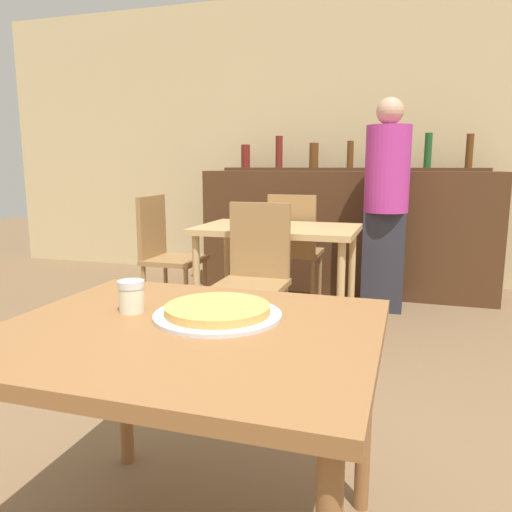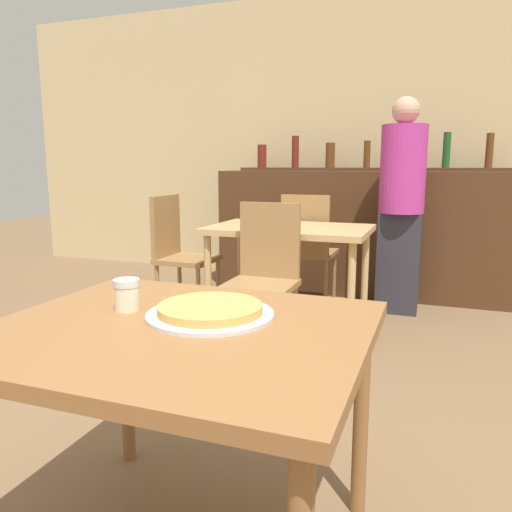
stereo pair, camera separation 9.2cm
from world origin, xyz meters
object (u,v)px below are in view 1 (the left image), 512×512
object	(u,v)px
chair_far_side_back	(294,244)
cheese_shaker	(132,296)
chair_far_side_left	(164,249)
person_standing	(386,199)
chair_far_side_front	(255,269)
pizza_tray	(218,312)

from	to	relation	value
chair_far_side_back	cheese_shaker	bearing A→B (deg)	92.27
chair_far_side_left	person_standing	xyz separation A→B (m)	(1.57, 0.68, 0.36)
chair_far_side_front	cheese_shaker	world-z (taller)	chair_far_side_front
chair_far_side_front	cheese_shaker	size ratio (longest dim) A/B	9.71
pizza_tray	cheese_shaker	distance (m)	0.27
pizza_tray	chair_far_side_front	bearing A→B (deg)	103.49
pizza_tray	cheese_shaker	world-z (taller)	cheese_shaker
chair_far_side_left	cheese_shaker	bearing A→B (deg)	-154.63
chair_far_side_front	pizza_tray	distance (m)	1.58
chair_far_side_left	pizza_tray	distance (m)	2.41
chair_far_side_back	chair_far_side_left	xyz separation A→B (m)	(-0.88, -0.52, 0.00)
chair_far_side_front	chair_far_side_left	xyz separation A→B (m)	(-0.88, 0.52, 0.00)
chair_far_side_back	person_standing	xyz separation A→B (m)	(0.69, 0.15, 0.36)
cheese_shaker	chair_far_side_left	bearing A→B (deg)	115.37
chair_far_side_front	pizza_tray	xyz separation A→B (m)	(0.37, -1.52, 0.20)
cheese_shaker	person_standing	size ratio (longest dim) A/B	0.06
pizza_tray	person_standing	bearing A→B (deg)	83.22
chair_far_side_left	person_standing	distance (m)	1.75
chair_far_side_front	chair_far_side_back	bearing A→B (deg)	90.00
chair_far_side_back	chair_far_side_left	size ratio (longest dim) A/B	1.00
chair_far_side_front	pizza_tray	bearing A→B (deg)	-76.51
person_standing	chair_far_side_back	bearing A→B (deg)	-167.47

